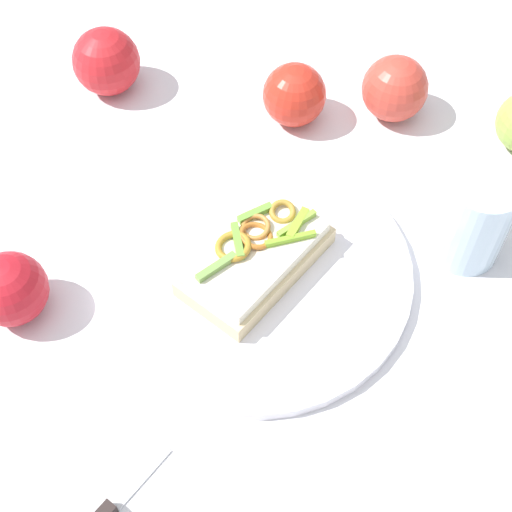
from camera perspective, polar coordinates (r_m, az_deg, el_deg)
The scene contains 8 objects.
ground_plane at distance 0.74m, azimuth 0.00°, elevation -1.46°, with size 2.00×2.00×0.00m, color silver.
plate at distance 0.74m, azimuth 0.00°, elevation -1.18°, with size 0.31×0.31×0.01m, color white.
sandwich at distance 0.72m, azimuth 0.00°, elevation -0.04°, with size 0.16×0.17×0.04m.
apple_1 at distance 0.86m, azimuth 2.98°, elevation 12.32°, with size 0.07×0.07×0.07m, color red.
apple_2 at distance 0.92m, azimuth -11.48°, elevation 14.51°, with size 0.08×0.08×0.08m, color red.
apple_3 at distance 0.73m, azimuth -18.45°, elevation -2.43°, with size 0.07×0.07×0.07m, color red.
apple_4 at distance 0.88m, azimuth 10.67°, elevation 12.59°, with size 0.08×0.08×0.08m, color #C93E31.
drinking_glass at distance 0.75m, azimuth 16.47°, elevation 2.80°, with size 0.07×0.07×0.10m, color silver.
Camera 1 is at (0.01, 0.41, 0.62)m, focal length 51.82 mm.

